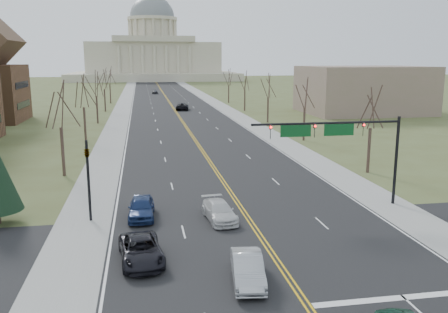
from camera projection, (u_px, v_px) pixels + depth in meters
name	position (u px, v px, depth m)	size (l,w,h in m)	color
ground	(301.00, 296.00, 23.70)	(600.00, 600.00, 0.00)	#4A5028
road	(169.00, 102.00, 129.80)	(20.00, 380.00, 0.01)	black
cross_road	(269.00, 250.00, 29.49)	(120.00, 14.00, 0.01)	black
sidewalk_left	(124.00, 102.00, 127.77)	(4.00, 380.00, 0.03)	gray
sidewalk_right	(212.00, 101.00, 131.82)	(4.00, 380.00, 0.03)	gray
center_line	(169.00, 102.00, 129.79)	(0.42, 380.00, 0.01)	gold
edge_line_left	(133.00, 102.00, 128.14)	(0.15, 380.00, 0.01)	silver
edge_line_right	(205.00, 101.00, 131.44)	(0.15, 380.00, 0.01)	silver
stop_bar	(404.00, 297.00, 23.58)	(9.50, 0.50, 0.01)	silver
capitol	(153.00, 54.00, 261.85)	(90.00, 60.00, 50.00)	beige
signal_mast	(338.00, 136.00, 36.80)	(12.12, 0.44, 7.20)	black
signal_left	(88.00, 171.00, 34.03)	(0.32, 0.36, 6.00)	black
tree_r_0	(371.00, 110.00, 48.13)	(3.74, 3.74, 8.50)	#31221D
tree_l_0	(60.00, 107.00, 46.69)	(3.96, 3.96, 9.00)	#31221D
tree_r_1	(305.00, 95.00, 67.42)	(3.74, 3.74, 8.50)	#31221D
tree_l_1	(83.00, 93.00, 65.98)	(3.96, 3.96, 9.00)	#31221D
tree_r_2	(268.00, 87.00, 86.71)	(3.74, 3.74, 8.50)	#31221D
tree_l_2	(96.00, 85.00, 85.27)	(3.96, 3.96, 9.00)	#31221D
tree_r_3	(245.00, 82.00, 106.00)	(3.74, 3.74, 8.50)	#31221D
tree_l_3	(104.00, 80.00, 104.56)	(3.96, 3.96, 9.00)	#31221D
tree_r_4	(229.00, 78.00, 125.29)	(3.74, 3.74, 8.50)	#31221D
tree_l_4	(109.00, 77.00, 123.85)	(3.96, 3.96, 9.00)	#31221D
bldg_right_mass	(363.00, 90.00, 102.72)	(25.00, 20.00, 10.00)	#786955
car_sb_inner_lead	(248.00, 269.00, 25.07)	(1.59, 4.55, 1.50)	#A1A5A9
car_sb_outer_lead	(141.00, 250.00, 27.61)	(2.36, 5.12, 1.42)	black
car_sb_inner_second	(219.00, 211.00, 34.72)	(1.91, 4.69, 1.36)	silver
car_sb_outer_second	(141.00, 208.00, 35.21)	(1.87, 4.66, 1.59)	navy
car_far_nb	(182.00, 106.00, 109.28)	(2.75, 5.96, 1.66)	black
car_far_sb	(155.00, 91.00, 158.78)	(1.83, 4.54, 1.55)	#4C4D53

